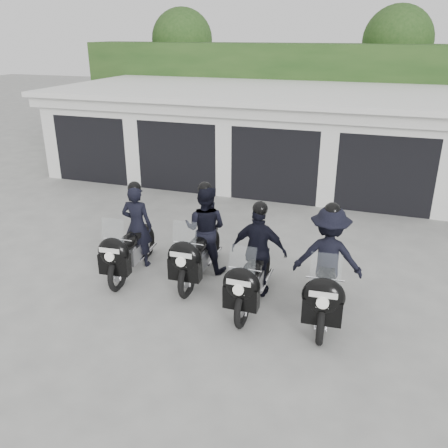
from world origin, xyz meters
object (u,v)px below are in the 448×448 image
(police_bike_a, at_px, (132,237))
(police_bike_c, at_px, (256,259))
(police_bike_d, at_px, (327,266))
(police_bike_b, at_px, (202,236))

(police_bike_a, bearing_deg, police_bike_c, -10.64)
(police_bike_c, relative_size, police_bike_d, 0.94)
(police_bike_a, distance_m, police_bike_b, 1.49)
(police_bike_a, bearing_deg, police_bike_d, -8.25)
(police_bike_b, height_order, police_bike_d, police_bike_d)
(police_bike_b, height_order, police_bike_c, police_bike_b)
(police_bike_d, bearing_deg, police_bike_a, 172.60)
(police_bike_a, height_order, police_bike_d, police_bike_d)
(police_bike_b, xyz_separation_m, police_bike_d, (2.61, -0.58, 0.04))
(police_bike_a, xyz_separation_m, police_bike_d, (4.05, -0.23, 0.11))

